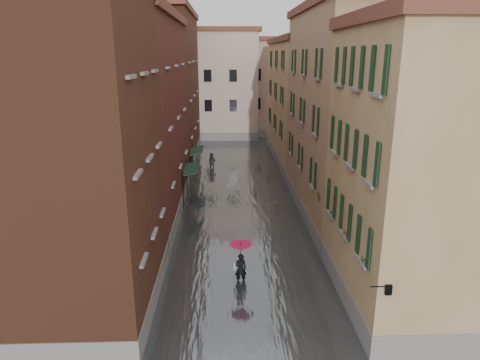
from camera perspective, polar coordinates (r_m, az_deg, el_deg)
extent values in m
plane|color=#605F62|center=(21.15, 0.95, -13.20)|extent=(120.00, 120.00, 0.00)
cube|color=#4D5356|center=(33.04, -0.19, -1.82)|extent=(10.00, 60.00, 0.20)
cube|color=brown|center=(17.87, -21.64, 2.46)|extent=(6.00, 8.00, 13.00)
cube|color=maroon|center=(28.32, -14.36, 7.39)|extent=(6.00, 14.00, 12.50)
cube|color=brown|center=(42.92, -10.25, 11.58)|extent=(6.00, 16.00, 14.00)
cube|color=#957C4C|center=(18.79, 23.21, 0.56)|extent=(6.00, 8.00, 11.50)
cube|color=#9A7F5D|center=(28.77, 14.28, 8.04)|extent=(6.00, 14.00, 13.00)
cube|color=#957C4C|center=(43.35, 8.77, 10.04)|extent=(6.00, 16.00, 11.50)
cube|color=beige|center=(56.53, -4.12, 12.41)|extent=(12.00, 9.00, 13.00)
cube|color=tan|center=(58.94, 4.94, 12.07)|extent=(10.00, 9.00, 12.00)
cube|color=#173422|center=(31.01, -6.49, 1.57)|extent=(1.09, 3.34, 0.31)
cylinder|color=black|center=(29.78, -7.62, -1.41)|extent=(0.06, 0.06, 2.80)
cylinder|color=black|center=(32.96, -7.08, 0.37)|extent=(0.06, 0.06, 2.80)
cube|color=#173422|center=(36.74, -5.81, 3.94)|extent=(1.09, 3.14, 0.31)
cylinder|color=black|center=(35.53, -6.72, 1.57)|extent=(0.06, 0.06, 2.80)
cylinder|color=black|center=(38.56, -6.35, 2.77)|extent=(0.06, 0.06, 2.80)
cylinder|color=black|center=(15.24, 18.06, -13.36)|extent=(0.60, 0.05, 0.05)
cube|color=black|center=(15.39, 19.11, -13.58)|extent=(0.22, 0.22, 0.35)
cube|color=beige|center=(15.39, 19.11, -13.58)|extent=(0.14, 0.14, 0.24)
cube|color=brown|center=(16.45, 16.59, -10.69)|extent=(0.22, 0.85, 0.18)
imported|color=#265926|center=(16.27, 16.71, -9.38)|extent=(0.59, 0.51, 0.66)
cube|color=brown|center=(18.56, 14.25, -7.30)|extent=(0.22, 0.85, 0.18)
imported|color=#265926|center=(18.40, 14.34, -6.10)|extent=(0.59, 0.51, 0.66)
cube|color=brown|center=(20.65, 12.49, -4.70)|extent=(0.22, 0.85, 0.18)
imported|color=#265926|center=(20.50, 12.56, -3.61)|extent=(0.59, 0.51, 0.66)
cube|color=brown|center=(23.17, 10.84, -2.25)|extent=(0.22, 0.85, 0.18)
imported|color=#265926|center=(23.04, 10.90, -1.27)|extent=(0.59, 0.51, 0.66)
imported|color=black|center=(20.47, 0.08, -11.79)|extent=(0.61, 0.45, 1.56)
cube|color=#BAB49A|center=(20.43, -0.73, -11.31)|extent=(0.08, 0.30, 0.38)
cylinder|color=black|center=(20.21, 0.08, -10.36)|extent=(0.02, 0.02, 1.00)
cone|color=#C50D3E|center=(19.96, 0.08, -8.90)|extent=(1.08, 1.08, 0.28)
imported|color=black|center=(40.10, -3.77, 2.47)|extent=(0.93, 0.84, 1.58)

